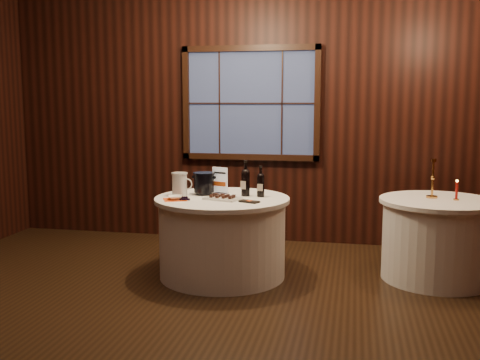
% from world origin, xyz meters
% --- Properties ---
extents(ground, '(6.00, 6.00, 0.00)m').
position_xyz_m(ground, '(0.00, 0.00, 0.00)').
color(ground, black).
rests_on(ground, ground).
extents(back_wall, '(6.00, 0.10, 3.00)m').
position_xyz_m(back_wall, '(0.00, 2.48, 1.54)').
color(back_wall, black).
rests_on(back_wall, ground).
extents(main_table, '(1.28, 1.28, 0.77)m').
position_xyz_m(main_table, '(0.00, 1.00, 0.39)').
color(main_table, white).
rests_on(main_table, ground).
extents(side_table, '(1.08, 1.08, 0.77)m').
position_xyz_m(side_table, '(2.00, 1.30, 0.39)').
color(side_table, white).
rests_on(side_table, ground).
extents(sign_stand, '(0.16, 0.13, 0.28)m').
position_xyz_m(sign_stand, '(-0.05, 1.16, 0.86)').
color(sign_stand, silver).
rests_on(sign_stand, main_table).
extents(port_bottle_left, '(0.08, 0.10, 0.34)m').
position_xyz_m(port_bottle_left, '(0.20, 1.12, 0.92)').
color(port_bottle_left, black).
rests_on(port_bottle_left, main_table).
extents(port_bottle_right, '(0.07, 0.07, 0.30)m').
position_xyz_m(port_bottle_right, '(0.35, 1.10, 0.90)').
color(port_bottle_right, black).
rests_on(port_bottle_right, main_table).
extents(ice_bucket, '(0.21, 0.21, 0.22)m').
position_xyz_m(ice_bucket, '(-0.21, 1.12, 0.88)').
color(ice_bucket, black).
rests_on(ice_bucket, main_table).
extents(chocolate_plate, '(0.36, 0.29, 0.05)m').
position_xyz_m(chocolate_plate, '(0.03, 0.89, 0.79)').
color(chocolate_plate, silver).
rests_on(chocolate_plate, main_table).
extents(chocolate_box, '(0.20, 0.15, 0.01)m').
position_xyz_m(chocolate_box, '(0.30, 0.79, 0.78)').
color(chocolate_box, black).
rests_on(chocolate_box, main_table).
extents(grape_bunch, '(0.15, 0.06, 0.04)m').
position_xyz_m(grape_bunch, '(-0.30, 0.76, 0.79)').
color(grape_bunch, black).
rests_on(grape_bunch, main_table).
extents(glass_pitcher, '(0.21, 0.16, 0.22)m').
position_xyz_m(glass_pitcher, '(-0.42, 1.01, 0.88)').
color(glass_pitcher, silver).
rests_on(glass_pitcher, main_table).
extents(orange_napkin, '(0.27, 0.27, 0.00)m').
position_xyz_m(orange_napkin, '(-0.40, 0.78, 0.77)').
color(orange_napkin, '#EF4D14').
rests_on(orange_napkin, main_table).
extents(cracker_bowl, '(0.19, 0.19, 0.03)m').
position_xyz_m(cracker_bowl, '(-0.40, 0.78, 0.79)').
color(cracker_bowl, silver).
rests_on(cracker_bowl, orange_napkin).
extents(brass_candlestick, '(0.10, 0.10, 0.37)m').
position_xyz_m(brass_candlestick, '(1.95, 1.37, 0.90)').
color(brass_candlestick, '#C8893E').
rests_on(brass_candlestick, side_table).
extents(red_candle, '(0.05, 0.05, 0.19)m').
position_xyz_m(red_candle, '(2.15, 1.28, 0.85)').
color(red_candle, '#C8893E').
rests_on(red_candle, side_table).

